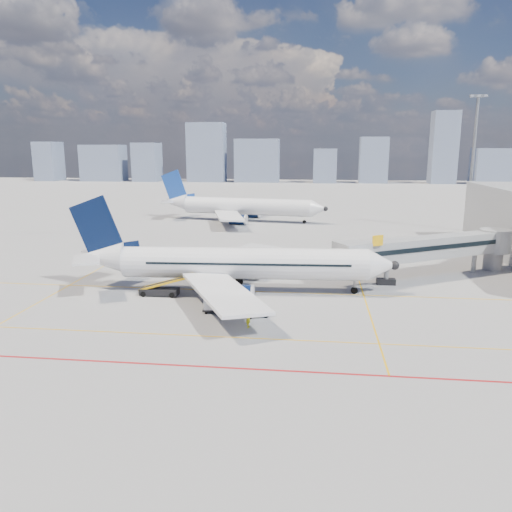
{
  "coord_description": "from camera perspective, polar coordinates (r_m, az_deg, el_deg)",
  "views": [
    {
      "loc": [
        8.47,
        -45.51,
        15.81
      ],
      "look_at": [
        2.06,
        8.41,
        4.0
      ],
      "focal_mm": 35.0,
      "sensor_mm": 36.0,
      "label": 1
    }
  ],
  "objects": [
    {
      "name": "ground",
      "position": [
        48.92,
        -3.58,
        -6.61
      ],
      "size": [
        420.0,
        420.0,
        0.0
      ],
      "primitive_type": "plane",
      "color": "gray",
      "rests_on": "ground"
    },
    {
      "name": "apron_markings",
      "position": [
        45.41,
        -5.2,
        -8.15
      ],
      "size": [
        90.0,
        35.12,
        0.01
      ],
      "color": "#DA9C0B",
      "rests_on": "ground"
    },
    {
      "name": "jet_bridge",
      "position": [
        65.33,
        19.97,
        0.88
      ],
      "size": [
        23.55,
        15.78,
        6.3
      ],
      "color": "gray",
      "rests_on": "ground"
    },
    {
      "name": "floodlight_mast_ne",
      "position": [
        104.78,
        23.53,
        10.06
      ],
      "size": [
        3.2,
        0.61,
        25.45
      ],
      "color": "gray",
      "rests_on": "ground"
    },
    {
      "name": "distant_skyline",
      "position": [
        236.24,
        2.53,
        10.97
      ],
      "size": [
        253.38,
        12.51,
        31.69
      ],
      "color": "slate",
      "rests_on": "ground"
    },
    {
      "name": "main_aircraft",
      "position": [
        55.41,
        -2.93,
        -0.87
      ],
      "size": [
        36.36,
        31.66,
        10.74
      ],
      "rotation": [
        0.0,
        0.0,
        0.05
      ],
      "color": "silver",
      "rests_on": "ground"
    },
    {
      "name": "second_aircraft",
      "position": [
        109.94,
        -1.83,
        5.69
      ],
      "size": [
        37.72,
        32.69,
        11.07
      ],
      "rotation": [
        0.0,
        0.0,
        -0.15
      ],
      "color": "silver",
      "rests_on": "ground"
    },
    {
      "name": "baggage_tug",
      "position": [
        47.84,
        -0.11,
        -6.09
      ],
      "size": [
        2.53,
        2.03,
        1.55
      ],
      "rotation": [
        0.0,
        0.0,
        0.36
      ],
      "color": "silver",
      "rests_on": "ground"
    },
    {
      "name": "cargo_dolly",
      "position": [
        49.1,
        -4.07,
        -5.29
      ],
      "size": [
        3.47,
        1.68,
        1.87
      ],
      "rotation": [
        0.0,
        0.0,
        0.05
      ],
      "color": "black",
      "rests_on": "ground"
    },
    {
      "name": "belt_loader",
      "position": [
        55.51,
        -10.83,
        -3.82
      ],
      "size": [
        6.0,
        1.64,
        2.45
      ],
      "rotation": [
        0.0,
        0.0,
        -0.0
      ],
      "color": "black",
      "rests_on": "ground"
    },
    {
      "name": "ramp_worker",
      "position": [
        44.99,
        -0.87,
        -7.11
      ],
      "size": [
        0.44,
        0.65,
        1.76
      ],
      "primitive_type": "imported",
      "rotation": [
        0.0,
        0.0,
        1.6
      ],
      "color": "yellow",
      "rests_on": "ground"
    }
  ]
}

